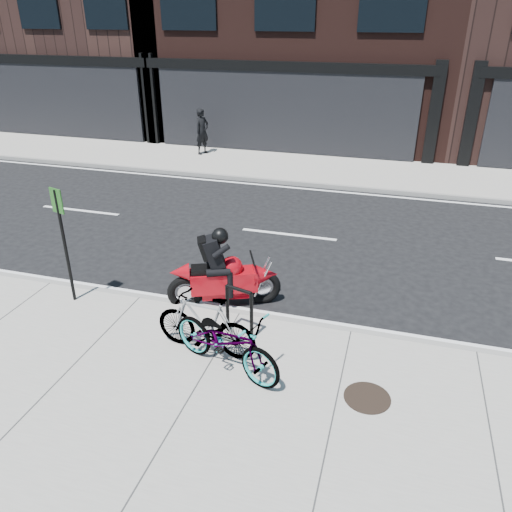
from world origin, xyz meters
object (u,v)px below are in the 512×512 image
(motorcycle, at_px, (229,275))
(bicycle_rear, at_px, (206,324))
(manhole_cover, at_px, (367,398))
(sign_post, at_px, (63,236))
(bike_rack, at_px, (239,307))
(pedestrian, at_px, (202,131))
(bicycle_front, at_px, (226,340))

(motorcycle, bearing_deg, bicycle_rear, -107.78)
(manhole_cover, height_order, sign_post, sign_post)
(bike_rack, distance_m, manhole_cover, 2.47)
(motorcycle, xyz_separation_m, pedestrian, (-4.50, 9.91, 0.32))
(bicycle_front, distance_m, motorcycle, 2.05)
(bicycle_rear, distance_m, pedestrian, 12.46)
(bicycle_rear, relative_size, motorcycle, 0.85)
(motorcycle, bearing_deg, sign_post, 172.75)
(bicycle_front, bearing_deg, bike_rack, 26.43)
(bicycle_front, height_order, sign_post, sign_post)
(bicycle_front, xyz_separation_m, pedestrian, (-5.13, 11.87, 0.33))
(pedestrian, bearing_deg, motorcycle, -131.06)
(motorcycle, bearing_deg, pedestrian, 90.44)
(bicycle_front, bearing_deg, motorcycle, 38.59)
(pedestrian, bearing_deg, sign_post, -146.53)
(bike_rack, distance_m, sign_post, 3.44)
(bicycle_rear, height_order, sign_post, sign_post)
(pedestrian, bearing_deg, bicycle_front, -132.09)
(manhole_cover, bearing_deg, bicycle_rear, 171.43)
(bicycle_rear, bearing_deg, sign_post, -99.16)
(pedestrian, distance_m, manhole_cover, 13.98)
(motorcycle, bearing_deg, manhole_cover, -60.27)
(bike_rack, relative_size, sign_post, 0.41)
(motorcycle, relative_size, manhole_cover, 3.05)
(bike_rack, bearing_deg, motorcycle, 117.32)
(bicycle_front, xyz_separation_m, bicycle_rear, (-0.45, 0.32, -0.00))
(motorcycle, bearing_deg, bicycle_front, -96.09)
(bicycle_rear, distance_m, motorcycle, 1.64)
(bike_rack, xyz_separation_m, sign_post, (-3.35, 0.20, 0.78))
(bike_rack, height_order, pedestrian, pedestrian)
(bicycle_front, bearing_deg, manhole_cover, -70.99)
(bicycle_front, distance_m, bicycle_rear, 0.56)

